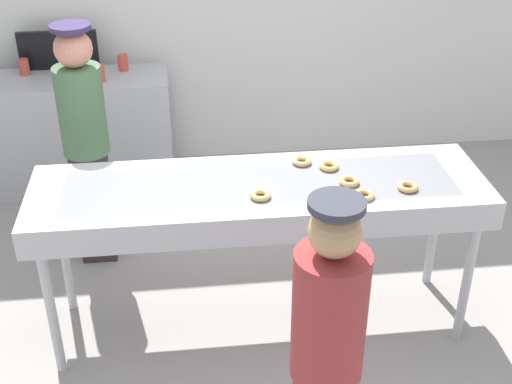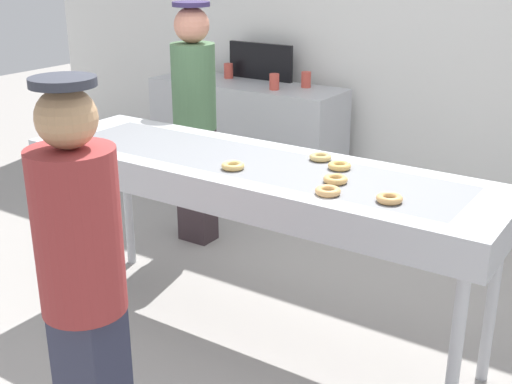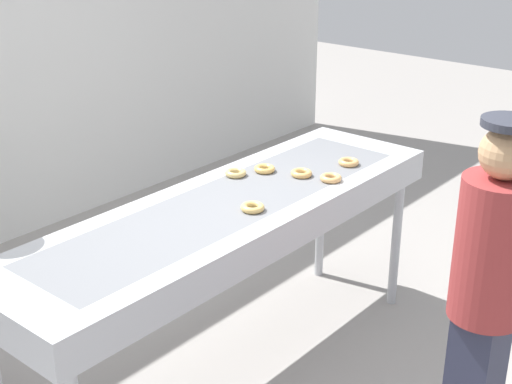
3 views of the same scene
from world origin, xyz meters
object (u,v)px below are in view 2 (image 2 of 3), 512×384
fryer_conveyor (253,178)px  paper_cup_0 (274,82)px  worker_baker (195,113)px  customer_waiting (83,286)px  menu_display (260,61)px  glazed_donut_4 (320,157)px  glazed_donut_2 (389,199)px  glazed_donut_3 (339,166)px  prep_counter (246,137)px  glazed_donut_1 (233,166)px  glazed_donut_0 (335,179)px  paper_cup_1 (306,80)px  glazed_donut_5 (328,191)px  paper_cup_2 (229,71)px

fryer_conveyor → paper_cup_0: 2.13m
worker_baker → customer_waiting: 2.43m
customer_waiting → menu_display: size_ratio=2.61×
glazed_donut_4 → customer_waiting: size_ratio=0.07×
glazed_donut_2 → glazed_donut_3: 0.48m
glazed_donut_2 → prep_counter: (-2.18, 2.12, -0.55)m
glazed_donut_1 → prep_counter: (-1.36, 2.12, -0.55)m
glazed_donut_2 → worker_baker: size_ratio=0.07×
customer_waiting → prep_counter: (-1.50, 3.23, -0.43)m
glazed_donut_0 → glazed_donut_1: size_ratio=1.00×
menu_display → glazed_donut_4: bearing=-50.1°
fryer_conveyor → customer_waiting: bearing=-84.3°
worker_baker → menu_display: bearing=-85.5°
worker_baker → paper_cup_1: bearing=-107.7°
worker_baker → customer_waiting: (1.18, -2.12, -0.05)m
glazed_donut_1 → glazed_donut_5: bearing=-6.5°
glazed_donut_2 → paper_cup_2: 3.31m
glazed_donut_1 → paper_cup_1: bearing=110.7°
glazed_donut_4 → glazed_donut_3: bearing=-28.1°
glazed_donut_0 → prep_counter: glazed_donut_0 is taller
paper_cup_2 → customer_waiting: bearing=-62.2°
glazed_donut_3 → paper_cup_1: bearing=123.3°
fryer_conveyor → glazed_donut_1: 0.19m
menu_display → fryer_conveyor: bearing=-57.8°
glazed_donut_3 → prep_counter: size_ratio=0.07×
glazed_donut_3 → worker_baker: (-1.47, 0.72, -0.07)m
glazed_donut_0 → paper_cup_0: size_ratio=0.88×
glazed_donut_5 → prep_counter: 2.95m
glazed_donut_3 → prep_counter: (-1.80, 1.83, -0.55)m
glazed_donut_1 → glazed_donut_2: 0.82m
glazed_donut_3 → paper_cup_0: 2.26m
glazed_donut_3 → glazed_donut_4: 0.17m
glazed_donut_3 → customer_waiting: (-0.30, -1.40, -0.12)m
glazed_donut_0 → menu_display: size_ratio=0.18×
glazed_donut_4 → paper_cup_2: size_ratio=0.88×
paper_cup_1 → worker_baker: bearing=-98.6°
glazed_donut_2 → paper_cup_1: paper_cup_1 is taller
worker_baker → paper_cup_1: (0.19, 1.24, 0.06)m
glazed_donut_5 → paper_cup_0: size_ratio=0.88×
glazed_donut_0 → worker_baker: worker_baker is taller
paper_cup_2 → glazed_donut_4: bearing=-44.2°
glazed_donut_1 → customer_waiting: customer_waiting is taller
glazed_donut_0 → glazed_donut_1: (-0.51, -0.10, 0.00)m
paper_cup_2 → paper_cup_1: bearing=0.8°
glazed_donut_2 → customer_waiting: 1.31m
prep_counter → paper_cup_1: 0.75m
glazed_donut_1 → paper_cup_2: paper_cup_2 is taller
paper_cup_1 → glazed_donut_0: bearing=-57.6°
paper_cup_2 → glazed_donut_2: bearing=-42.4°
glazed_donut_2 → prep_counter: glazed_donut_2 is taller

